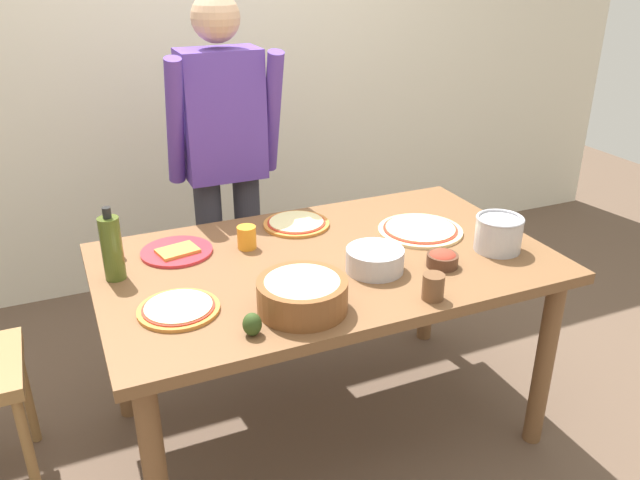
{
  "coord_description": "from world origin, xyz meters",
  "views": [
    {
      "loc": [
        -0.85,
        -1.88,
        1.78
      ],
      "look_at": [
        0.0,
        0.05,
        0.81
      ],
      "focal_mm": 35.96,
      "sensor_mm": 36.0,
      "label": 1
    }
  ],
  "objects_px": {
    "olive_oil_bottle": "(112,248)",
    "salt_shaker": "(114,242)",
    "popcorn_bowl": "(302,292)",
    "small_sauce_bowl": "(442,259)",
    "mixing_bowl_steel": "(375,260)",
    "steel_pot": "(499,233)",
    "cup_orange": "(247,237)",
    "pizza_raw_on_board": "(420,230)",
    "pizza_cooked_on_tray": "(179,309)",
    "pizza_second_cooked": "(296,223)",
    "avocado": "(252,324)",
    "dining_table": "(325,280)",
    "cup_small_brown": "(433,287)",
    "person_cook": "(225,157)",
    "plate_with_slice": "(177,251)"
  },
  "relations": [
    {
      "from": "olive_oil_bottle",
      "to": "salt_shaker",
      "type": "height_order",
      "value": "olive_oil_bottle"
    },
    {
      "from": "popcorn_bowl",
      "to": "small_sauce_bowl",
      "type": "xyz_separation_m",
      "value": [
        0.56,
        0.08,
        -0.03
      ]
    },
    {
      "from": "popcorn_bowl",
      "to": "salt_shaker",
      "type": "height_order",
      "value": "popcorn_bowl"
    },
    {
      "from": "mixing_bowl_steel",
      "to": "small_sauce_bowl",
      "type": "distance_m",
      "value": 0.24
    },
    {
      "from": "steel_pot",
      "to": "cup_orange",
      "type": "xyz_separation_m",
      "value": [
        -0.84,
        0.38,
        -0.02
      ]
    },
    {
      "from": "pizza_raw_on_board",
      "to": "pizza_cooked_on_tray",
      "type": "bearing_deg",
      "value": -167.62
    },
    {
      "from": "pizza_second_cooked",
      "to": "small_sauce_bowl",
      "type": "xyz_separation_m",
      "value": [
        0.33,
        -0.54,
        0.02
      ]
    },
    {
      "from": "salt_shaker",
      "to": "avocado",
      "type": "xyz_separation_m",
      "value": [
        0.29,
        -0.7,
        -0.02
      ]
    },
    {
      "from": "cup_orange",
      "to": "dining_table",
      "type": "bearing_deg",
      "value": -40.01
    },
    {
      "from": "dining_table",
      "to": "cup_small_brown",
      "type": "height_order",
      "value": "cup_small_brown"
    },
    {
      "from": "dining_table",
      "to": "mixing_bowl_steel",
      "type": "distance_m",
      "value": 0.23
    },
    {
      "from": "mixing_bowl_steel",
      "to": "small_sauce_bowl",
      "type": "relative_size",
      "value": 1.82
    },
    {
      "from": "dining_table",
      "to": "cup_orange",
      "type": "relative_size",
      "value": 18.82
    },
    {
      "from": "small_sauce_bowl",
      "to": "cup_small_brown",
      "type": "bearing_deg",
      "value": -130.71
    },
    {
      "from": "person_cook",
      "to": "plate_with_slice",
      "type": "bearing_deg",
      "value": -123.52
    },
    {
      "from": "popcorn_bowl",
      "to": "avocado",
      "type": "xyz_separation_m",
      "value": [
        -0.19,
        -0.07,
        -0.03
      ]
    },
    {
      "from": "pizza_second_cooked",
      "to": "cup_small_brown",
      "type": "distance_m",
      "value": 0.74
    },
    {
      "from": "steel_pot",
      "to": "salt_shaker",
      "type": "xyz_separation_m",
      "value": [
        -1.3,
        0.51,
        -0.01
      ]
    },
    {
      "from": "cup_small_brown",
      "to": "salt_shaker",
      "type": "xyz_separation_m",
      "value": [
        -0.88,
        0.73,
        0.01
      ]
    },
    {
      "from": "pizza_raw_on_board",
      "to": "popcorn_bowl",
      "type": "height_order",
      "value": "popcorn_bowl"
    },
    {
      "from": "small_sauce_bowl",
      "to": "olive_oil_bottle",
      "type": "xyz_separation_m",
      "value": [
        -1.06,
        0.37,
        0.08
      ]
    },
    {
      "from": "person_cook",
      "to": "pizza_raw_on_board",
      "type": "bearing_deg",
      "value": -50.12
    },
    {
      "from": "person_cook",
      "to": "cup_orange",
      "type": "bearing_deg",
      "value": -98.63
    },
    {
      "from": "salt_shaker",
      "to": "person_cook",
      "type": "bearing_deg",
      "value": 38.62
    },
    {
      "from": "small_sauce_bowl",
      "to": "olive_oil_bottle",
      "type": "height_order",
      "value": "olive_oil_bottle"
    },
    {
      "from": "dining_table",
      "to": "pizza_raw_on_board",
      "type": "height_order",
      "value": "pizza_raw_on_board"
    },
    {
      "from": "steel_pot",
      "to": "popcorn_bowl",
      "type": "bearing_deg",
      "value": -172.32
    },
    {
      "from": "dining_table",
      "to": "steel_pot",
      "type": "xyz_separation_m",
      "value": [
        0.61,
        -0.19,
        0.16
      ]
    },
    {
      "from": "person_cook",
      "to": "olive_oil_bottle",
      "type": "distance_m",
      "value": 0.84
    },
    {
      "from": "cup_orange",
      "to": "avocado",
      "type": "relative_size",
      "value": 1.21
    },
    {
      "from": "pizza_second_cooked",
      "to": "avocado",
      "type": "distance_m",
      "value": 0.8
    },
    {
      "from": "pizza_second_cooked",
      "to": "mixing_bowl_steel",
      "type": "relative_size",
      "value": 1.32
    },
    {
      "from": "steel_pot",
      "to": "avocado",
      "type": "bearing_deg",
      "value": -169.62
    },
    {
      "from": "cup_orange",
      "to": "cup_small_brown",
      "type": "relative_size",
      "value": 1.0
    },
    {
      "from": "pizza_raw_on_board",
      "to": "pizza_cooked_on_tray",
      "type": "distance_m",
      "value": 1.02
    },
    {
      "from": "steel_pot",
      "to": "avocado",
      "type": "relative_size",
      "value": 2.48
    },
    {
      "from": "salt_shaker",
      "to": "avocado",
      "type": "relative_size",
      "value": 1.51
    },
    {
      "from": "olive_oil_bottle",
      "to": "cup_small_brown",
      "type": "distance_m",
      "value": 1.06
    },
    {
      "from": "plate_with_slice",
      "to": "cup_small_brown",
      "type": "bearing_deg",
      "value": -44.17
    },
    {
      "from": "cup_orange",
      "to": "salt_shaker",
      "type": "bearing_deg",
      "value": 164.09
    },
    {
      "from": "pizza_raw_on_board",
      "to": "olive_oil_bottle",
      "type": "distance_m",
      "value": 1.15
    },
    {
      "from": "mixing_bowl_steel",
      "to": "olive_oil_bottle",
      "type": "xyz_separation_m",
      "value": [
        -0.83,
        0.3,
        0.07
      ]
    },
    {
      "from": "plate_with_slice",
      "to": "small_sauce_bowl",
      "type": "bearing_deg",
      "value": -29.75
    },
    {
      "from": "pizza_second_cooked",
      "to": "pizza_cooked_on_tray",
      "type": "bearing_deg",
      "value": -140.63
    },
    {
      "from": "pizza_cooked_on_tray",
      "to": "cup_orange",
      "type": "height_order",
      "value": "cup_orange"
    },
    {
      "from": "person_cook",
      "to": "plate_with_slice",
      "type": "relative_size",
      "value": 6.23
    },
    {
      "from": "small_sauce_bowl",
      "to": "pizza_cooked_on_tray",
      "type": "bearing_deg",
      "value": 175.93
    },
    {
      "from": "mixing_bowl_steel",
      "to": "pizza_raw_on_board",
      "type": "bearing_deg",
      "value": 34.28
    },
    {
      "from": "popcorn_bowl",
      "to": "mixing_bowl_steel",
      "type": "height_order",
      "value": "popcorn_bowl"
    },
    {
      "from": "pizza_cooked_on_tray",
      "to": "mixing_bowl_steel",
      "type": "xyz_separation_m",
      "value": [
        0.68,
        0.0,
        0.03
      ]
    }
  ]
}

